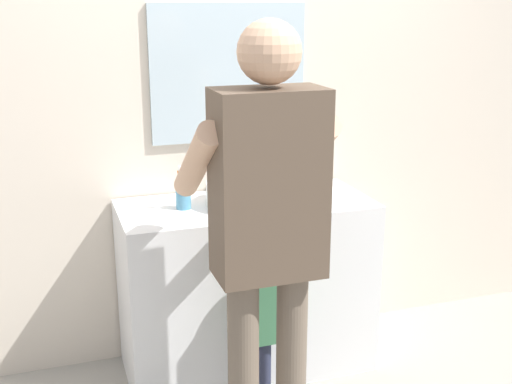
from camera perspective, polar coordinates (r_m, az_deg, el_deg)
The scene contains 8 objects.
back_wall at distance 3.30m, azimuth -2.63°, elevation 8.56°, with size 4.40×0.10×2.70m.
vanity_cabinet at distance 3.26m, azimuth -0.85°, elevation -8.32°, with size 1.21×0.54×0.87m, color white.
sink_basin at distance 3.07m, azimuth -0.78°, elevation -0.07°, with size 0.39×0.39×0.11m.
faucet at distance 3.28m, azimuth -2.03°, elevation 1.44°, with size 0.18×0.14×0.18m.
toothbrush_cup at distance 3.02m, azimuth -6.43°, elevation -0.48°, with size 0.07×0.07×0.21m.
soap_bottle at distance 3.15m, azimuth 4.14°, elevation 0.54°, with size 0.06×0.06×0.17m.
child_toddler at distance 2.90m, azimuth 1.62°, elevation -10.80°, with size 0.24×0.24×0.79m.
adult_parent at distance 2.40m, azimuth 0.98°, elevation -1.76°, with size 0.54×0.57×1.75m.
Camera 1 is at (-0.90, -2.52, 1.80)m, focal length 45.37 mm.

